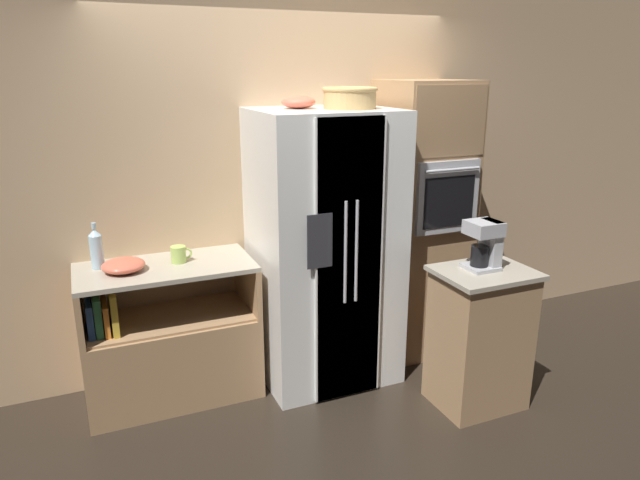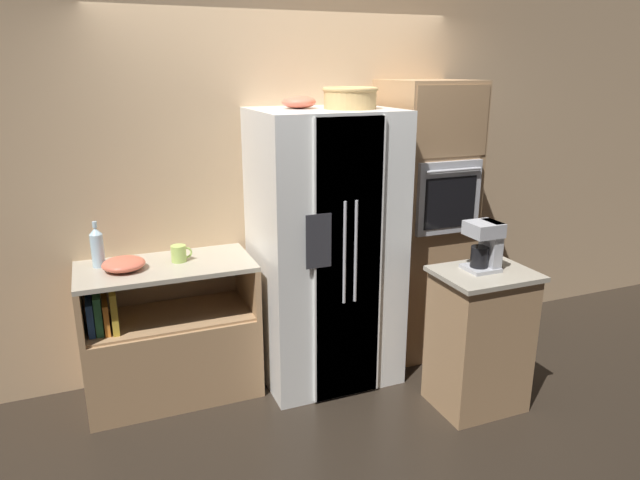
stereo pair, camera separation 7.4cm
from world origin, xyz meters
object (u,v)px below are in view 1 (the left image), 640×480
wicker_basket (350,97)px  fruit_bowl (299,102)px  mixing_bowl (123,265)px  coffee_maker (485,243)px  wall_oven (422,220)px  mug (179,254)px  refrigerator (325,248)px  bottle_tall (96,248)px

wicker_basket → fruit_bowl: bearing=151.3°
mixing_bowl → coffee_maker: 2.24m
wicker_basket → fruit_bowl: (-0.29, 0.16, -0.03)m
wall_oven → mug: (-1.80, 0.04, -0.05)m
wall_oven → mixing_bowl: wall_oven is taller
mixing_bowl → coffee_maker: coffee_maker is taller
wicker_basket → fruit_bowl: size_ratio=1.61×
wicker_basket → coffee_maker: (0.61, -0.67, -0.86)m
mug → wicker_basket: bearing=-10.2°
coffee_maker → mixing_bowl: bearing=158.0°
wall_oven → mug: size_ratio=15.04×
mug → refrigerator: bearing=-8.3°
fruit_bowl → bottle_tall: fruit_bowl is taller
refrigerator → fruit_bowl: fruit_bowl is taller
fruit_bowl → refrigerator: bearing=-34.9°
wall_oven → refrigerator: bearing=-173.4°
wall_oven → coffee_maker: bearing=-95.4°
mixing_bowl → bottle_tall: bearing=137.8°
wall_oven → wicker_basket: bearing=-167.3°
refrigerator → coffee_maker: size_ratio=6.12×
bottle_tall → mug: bearing=-10.3°
fruit_bowl → wall_oven: bearing=-0.1°
wicker_basket → bottle_tall: size_ratio=1.21×
wall_oven → bottle_tall: 2.29m
fruit_bowl → mug: bearing=177.1°
mixing_bowl → wicker_basket: bearing=-6.3°
refrigerator → wicker_basket: 1.02m
refrigerator → mixing_bowl: 1.31m
mug → mixing_bowl: mug is taller
bottle_tall → coffee_maker: bearing=-23.5°
fruit_bowl → bottle_tall: size_ratio=0.75×
wall_oven → coffee_maker: wall_oven is taller
refrigerator → wicker_basket: bearing=-22.0°
mug → bottle_tall: bearing=169.7°
refrigerator → wall_oven: 0.85m
coffee_maker → refrigerator: bearing=136.1°
bottle_tall → refrigerator: bearing=-9.0°
coffee_maker → wall_oven: bearing=84.6°
mug → wall_oven: bearing=-1.4°
wall_oven → mixing_bowl: (-2.15, 0.00, -0.07)m
wicker_basket → coffee_maker: 1.25m
mixing_bowl → coffee_maker: size_ratio=0.86×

